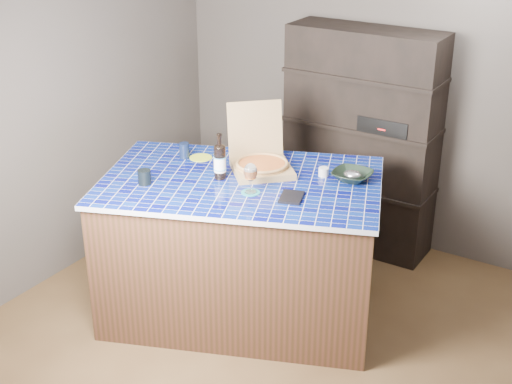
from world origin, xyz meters
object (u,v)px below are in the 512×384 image
Objects in this scene: mead_bottle at (220,161)px; wine_glass at (251,173)px; kitchen_island at (242,246)px; pizza_box at (261,162)px; dvd_case at (291,197)px; bowl at (352,176)px.

wine_glass is at bearing -17.18° from mead_bottle.
pizza_box is (0.03, 0.20, 0.56)m from kitchen_island.
kitchen_island is 0.67m from dvd_case.
mead_bottle is at bearing -166.09° from pizza_box.
wine_glass is (0.14, -0.35, 0.08)m from pizza_box.
bowl is (0.76, 0.44, -0.09)m from mead_bottle.
pizza_box is at bearing 126.18° from dvd_case.
kitchen_island is 0.60m from pizza_box.
pizza_box is 0.31m from mead_bottle.
mead_bottle is at bearing -150.11° from bowl.
dvd_case is at bearing -79.19° from pizza_box.
kitchen_island is 10.86× the size of wine_glass.
wine_glass is 1.03× the size of dvd_case.
kitchen_island is 11.19× the size of dvd_case.
mead_bottle is (-0.16, -0.26, 0.06)m from pizza_box.
dvd_case is (0.39, -0.28, -0.05)m from pizza_box.
dvd_case is 0.50m from bowl.
mead_bottle reaches higher than kitchen_island.
kitchen_island is at bearing 139.26° from wine_glass.
pizza_box is 2.34× the size of bowl.
pizza_box is 3.17× the size of dvd_case.
pizza_box is 1.93× the size of mead_bottle.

